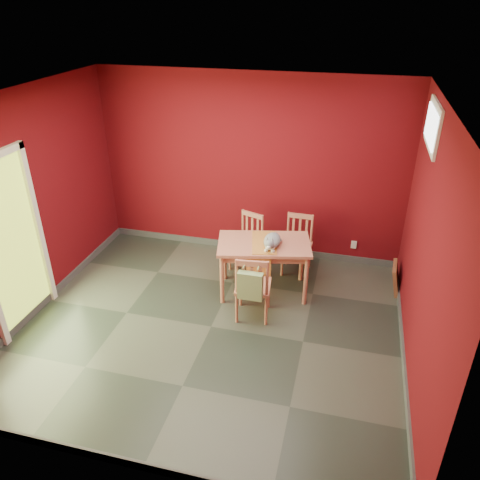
% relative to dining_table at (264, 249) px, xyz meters
% --- Properties ---
extents(ground, '(4.50, 4.50, 0.00)m').
position_rel_dining_table_xyz_m(ground, '(-0.45, -0.92, -0.65)').
color(ground, '#2D342D').
rests_on(ground, ground).
extents(room_shell, '(4.50, 4.50, 4.50)m').
position_rel_dining_table_xyz_m(room_shell, '(-0.45, -0.92, -0.60)').
color(room_shell, '#55080E').
rests_on(room_shell, ground).
extents(doorway, '(0.06, 1.01, 2.13)m').
position_rel_dining_table_xyz_m(doorway, '(-2.68, -1.32, 0.47)').
color(doorway, '#B7D838').
rests_on(doorway, ground).
extents(window, '(0.05, 0.90, 0.50)m').
position_rel_dining_table_xyz_m(window, '(1.77, 0.08, 1.70)').
color(window, white).
rests_on(window, room_shell).
extents(outlet_plate, '(0.08, 0.02, 0.12)m').
position_rel_dining_table_xyz_m(outlet_plate, '(1.15, 1.07, -0.35)').
color(outlet_plate, silver).
rests_on(outlet_plate, room_shell).
extents(dining_table, '(1.31, 0.94, 0.74)m').
position_rel_dining_table_xyz_m(dining_table, '(0.00, 0.00, 0.00)').
color(dining_table, '#B66B55').
rests_on(dining_table, ground).
extents(table_runner, '(0.44, 0.71, 0.33)m').
position_rel_dining_table_xyz_m(table_runner, '(0.00, -0.11, 0.04)').
color(table_runner, '#BA7330').
rests_on(table_runner, dining_table).
extents(chair_far_left, '(0.50, 0.50, 0.84)m').
position_rel_dining_table_xyz_m(chair_far_left, '(-0.35, 0.55, -0.22)').
color(chair_far_left, '#B66B55').
rests_on(chair_far_left, ground).
extents(chair_far_right, '(0.41, 0.41, 0.85)m').
position_rel_dining_table_xyz_m(chair_far_right, '(0.36, 0.65, -0.22)').
color(chair_far_right, '#B66B55').
rests_on(chair_far_right, ground).
extents(chair_near, '(0.46, 0.46, 0.90)m').
position_rel_dining_table_xyz_m(chair_near, '(-0.01, -0.60, -0.19)').
color(chair_near, '#B66B55').
rests_on(chair_near, ground).
extents(tote_bag, '(0.29, 0.18, 0.42)m').
position_rel_dining_table_xyz_m(tote_bag, '(0.01, -0.81, -0.05)').
color(tote_bag, '#7E9962').
rests_on(tote_bag, chair_near).
extents(cat, '(0.23, 0.43, 0.22)m').
position_rel_dining_table_xyz_m(cat, '(0.11, -0.06, 0.20)').
color(cat, slate).
rests_on(cat, table_runner).
extents(picture_frame, '(0.16, 0.40, 0.40)m').
position_rel_dining_table_xyz_m(picture_frame, '(1.74, 0.45, -0.45)').
color(picture_frame, brown).
rests_on(picture_frame, ground).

